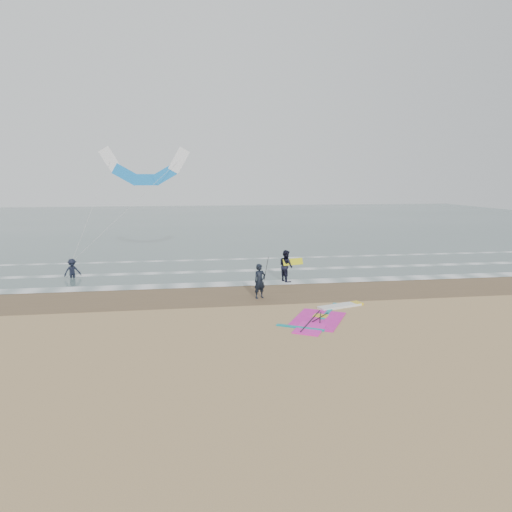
{
  "coord_description": "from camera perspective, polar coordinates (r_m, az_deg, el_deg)",
  "views": [
    {
      "loc": [
        -3.87,
        -17.79,
        6.11
      ],
      "look_at": [
        -0.43,
        5.0,
        2.2
      ],
      "focal_mm": 32.0,
      "sensor_mm": 36.0,
      "label": 1
    }
  ],
  "objects": [
    {
      "name": "person_wading",
      "position": [
        30.46,
        -22.02,
        -1.14
      ],
      "size": [
        1.17,
        1.01,
        1.58
      ],
      "primitive_type": "imported",
      "rotation": [
        0.0,
        0.0,
        0.51
      ],
      "color": "black",
      "rests_on": "ground"
    },
    {
      "name": "windsurf_rig",
      "position": [
        20.91,
        8.62,
        -7.38
      ],
      "size": [
        4.84,
        4.59,
        0.12
      ],
      "color": "white",
      "rests_on": "ground"
    },
    {
      "name": "person_walking",
      "position": [
        27.36,
        3.77,
        -1.24
      ],
      "size": [
        1.01,
        1.13,
        1.92
      ],
      "primitive_type": "imported",
      "rotation": [
        0.0,
        0.0,
        1.93
      ],
      "color": "black",
      "rests_on": "ground"
    },
    {
      "name": "sea_water",
      "position": [
        66.18,
        -5.2,
        4.3
      ],
      "size": [
        120.0,
        80.0,
        0.02
      ],
      "primitive_type": "cube",
      "color": "#47605E",
      "rests_on": "ground"
    },
    {
      "name": "foam_waterline",
      "position": [
        29.13,
        -0.75,
        -2.42
      ],
      "size": [
        120.0,
        9.15,
        0.02
      ],
      "color": "white",
      "rests_on": "ground"
    },
    {
      "name": "person_standing",
      "position": [
        23.52,
        0.47,
        -3.17
      ],
      "size": [
        0.77,
        0.65,
        1.8
      ],
      "primitive_type": "imported",
      "rotation": [
        0.0,
        0.0,
        0.4
      ],
      "color": "black",
      "rests_on": "ground"
    },
    {
      "name": "wet_sand_band",
      "position": [
        24.86,
        0.65,
        -4.59
      ],
      "size": [
        120.0,
        5.0,
        0.01
      ],
      "primitive_type": "cube",
      "color": "brown",
      "rests_on": "ground"
    },
    {
      "name": "held_pole",
      "position": [
        23.48,
        1.19,
        -2.14
      ],
      "size": [
        0.17,
        0.86,
        1.82
      ],
      "color": "black",
      "rests_on": "ground"
    },
    {
      "name": "carried_kiteboard",
      "position": [
        27.3,
        4.64,
        -0.73
      ],
      "size": [
        1.3,
        0.51,
        0.39
      ],
      "color": "yellow",
      "rests_on": "ground"
    },
    {
      "name": "surf_kite",
      "position": [
        33.6,
        -13.68,
        10.4
      ],
      "size": [
        7.45,
        4.45,
        7.35
      ],
      "color": "white",
      "rests_on": "ground"
    },
    {
      "name": "ground",
      "position": [
        19.2,
        3.55,
        -8.94
      ],
      "size": [
        120.0,
        120.0,
        0.0
      ],
      "primitive_type": "plane",
      "color": "tan",
      "rests_on": "ground"
    }
  ]
}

